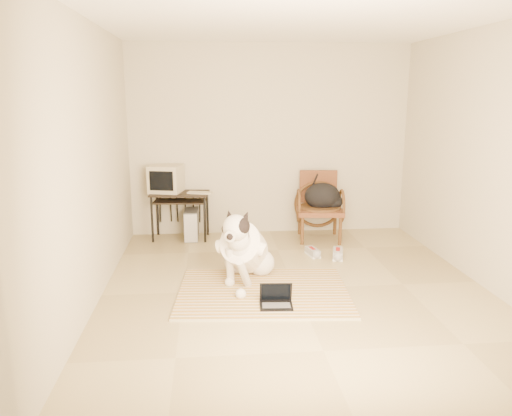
{
  "coord_description": "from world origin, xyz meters",
  "views": [
    {
      "loc": [
        -0.88,
        -4.88,
        2.01
      ],
      "look_at": [
        -0.39,
        0.25,
        0.82
      ],
      "focal_mm": 35.0,
      "sensor_mm": 36.0,
      "label": 1
    }
  ],
  "objects": [
    {
      "name": "wall_right",
      "position": [
        2.0,
        0.0,
        1.35
      ],
      "size": [
        0.0,
        4.5,
        4.5
      ],
      "primitive_type": "plane",
      "rotation": [
        1.57,
        0.0,
        -1.57
      ],
      "color": "#BCB29A",
      "rests_on": "floor"
    },
    {
      "name": "backpack",
      "position": [
        0.7,
        1.78,
        0.6
      ],
      "size": [
        0.54,
        0.41,
        0.37
      ],
      "color": "black",
      "rests_on": "rattan_chair"
    },
    {
      "name": "rug",
      "position": [
        -0.35,
        -0.09,
        0.01
      ],
      "size": [
        1.84,
        1.46,
        0.02
      ],
      "color": "#B77B26",
      "rests_on": "floor"
    },
    {
      "name": "pc_tower",
      "position": [
        -1.14,
        1.96,
        0.21
      ],
      "size": [
        0.2,
        0.45,
        0.42
      ],
      "color": "#525254",
      "rests_on": "floor"
    },
    {
      "name": "sneaker_left",
      "position": [
        0.41,
        1.06,
        0.04
      ],
      "size": [
        0.17,
        0.29,
        0.1
      ],
      "color": "white",
      "rests_on": "floor"
    },
    {
      "name": "computer_desk",
      "position": [
        -1.29,
        1.99,
        0.57
      ],
      "size": [
        0.84,
        0.52,
        0.66
      ],
      "color": "black",
      "rests_on": "floor"
    },
    {
      "name": "wall_front",
      "position": [
        0.0,
        -2.25,
        1.35
      ],
      "size": [
        4.5,
        0.0,
        4.5
      ],
      "primitive_type": "plane",
      "rotation": [
        -1.57,
        0.0,
        0.0
      ],
      "color": "#BCB29A",
      "rests_on": "floor"
    },
    {
      "name": "wall_back",
      "position": [
        0.0,
        2.25,
        1.35
      ],
      "size": [
        4.5,
        0.0,
        4.5
      ],
      "primitive_type": "plane",
      "rotation": [
        1.57,
        0.0,
        0.0
      ],
      "color": "#BCB29A",
      "rests_on": "floor"
    },
    {
      "name": "laptop",
      "position": [
        -0.27,
        -0.45,
        0.07
      ],
      "size": [
        0.33,
        0.25,
        0.22
      ],
      "color": "black",
      "rests_on": "rug"
    },
    {
      "name": "ceiling",
      "position": [
        0.0,
        0.0,
        2.7
      ],
      "size": [
        4.5,
        4.5,
        0.0
      ],
      "primitive_type": "plane",
      "rotation": [
        3.14,
        0.0,
        0.0
      ],
      "color": "white",
      "rests_on": "wall_back"
    },
    {
      "name": "wall_left",
      "position": [
        -2.0,
        0.0,
        1.35
      ],
      "size": [
        0.0,
        4.5,
        4.5
      ],
      "primitive_type": "plane",
      "rotation": [
        1.57,
        0.0,
        1.57
      ],
      "color": "#BCB29A",
      "rests_on": "floor"
    },
    {
      "name": "crt_monitor",
      "position": [
        -1.48,
        2.07,
        0.85
      ],
      "size": [
        0.51,
        0.49,
        0.38
      ],
      "color": "#B3A88C",
      "rests_on": "computer_desk"
    },
    {
      "name": "rattan_chair",
      "position": [
        0.65,
        1.83,
        0.47
      ],
      "size": [
        0.68,
        0.66,
        0.94
      ],
      "color": "brown",
      "rests_on": "floor"
    },
    {
      "name": "floor",
      "position": [
        0.0,
        0.0,
        0.0
      ],
      "size": [
        4.5,
        4.5,
        0.0
      ],
      "primitive_type": "plane",
      "color": "tan",
      "rests_on": "ground"
    },
    {
      "name": "sneaker_right",
      "position": [
        0.7,
        0.95,
        0.05
      ],
      "size": [
        0.2,
        0.33,
        0.11
      ],
      "color": "white",
      "rests_on": "floor"
    },
    {
      "name": "dog",
      "position": [
        -0.51,
        0.3,
        0.35
      ],
      "size": [
        0.65,
        1.2,
        0.88
      ],
      "color": "silver",
      "rests_on": "rug"
    },
    {
      "name": "desk_keyboard",
      "position": [
        -1.01,
        1.9,
        0.67
      ],
      "size": [
        0.36,
        0.22,
        0.02
      ],
      "primitive_type": "cube",
      "rotation": [
        0.0,
        0.0,
        -0.29
      ],
      "color": "#B3A88C",
      "rests_on": "computer_desk"
    }
  ]
}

